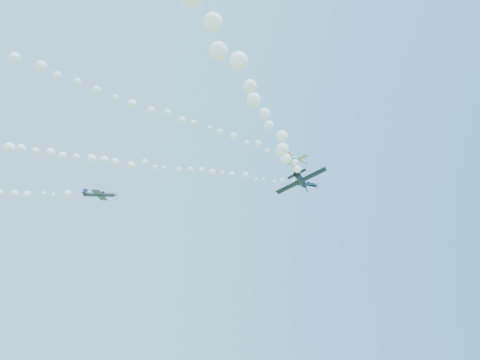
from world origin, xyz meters
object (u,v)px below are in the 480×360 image
object	(u,v)px
plane_white	(297,159)
plane_grey	(100,195)
plane_navy	(306,184)
plane_black	(301,180)

from	to	relation	value
plane_white	plane_grey	xyz separation A→B (m)	(-40.74, 9.11, -9.45)
plane_grey	plane_navy	bearing A→B (deg)	7.95
plane_white	plane_black	distance (m)	35.93
plane_white	plane_navy	world-z (taller)	plane_white
plane_navy	plane_grey	bearing A→B (deg)	173.27
plane_navy	plane_grey	world-z (taller)	plane_navy
plane_white	plane_grey	bearing A→B (deg)	145.73
plane_navy	plane_grey	size ratio (longest dim) A/B	0.90
plane_white	plane_black	world-z (taller)	plane_white
plane_white	plane_grey	world-z (taller)	plane_white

